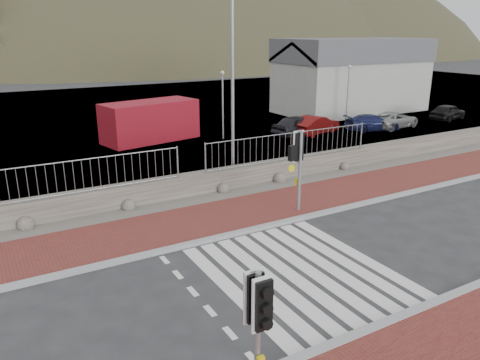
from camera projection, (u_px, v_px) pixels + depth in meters
ground at (299, 271)px, 13.02m from camera, size 220.00×220.00×0.00m
sidewalk_far at (223, 217)px, 16.73m from camera, size 40.00×3.00×0.08m
kerb_near at (379, 326)px, 10.53m from camera, size 40.00×0.25×0.12m
kerb_far at (244, 232)px, 15.49m from camera, size 40.00×0.25×0.12m
zebra_crossing at (299, 271)px, 13.02m from camera, size 4.62×5.60×0.01m
gravel_strip at (200, 200)px, 18.39m from camera, size 40.00×1.50×0.06m
stone_wall at (191, 185)px, 18.92m from camera, size 40.00×0.60×0.90m
railing at (191, 153)px, 18.38m from camera, size 18.07×0.07×1.22m
quay at (82, 117)px, 36.09m from camera, size 120.00×40.00×0.50m
water at (28, 79)px, 65.02m from camera, size 220.00×50.00×0.05m
harbor_building at (352, 75)px, 38.03m from camera, size 12.20×6.20×5.80m
hills_backdrop at (64, 181)px, 95.91m from camera, size 254.00×90.00×100.00m
traffic_signal_near at (258, 312)px, 7.81m from camera, size 0.38×0.23×2.67m
traffic_signal_far at (300, 154)px, 16.58m from camera, size 0.73×0.27×3.06m
streetlight at (235, 76)px, 19.55m from camera, size 1.63×0.84×8.16m
shipping_container at (150, 121)px, 28.21m from camera, size 6.02×3.46×2.36m
car_a at (298, 125)px, 29.76m from camera, size 4.03×2.31×1.29m
car_b at (316, 125)px, 30.04m from camera, size 3.93×2.28×1.22m
car_c at (372, 123)px, 31.16m from camera, size 3.98×2.40×1.08m
car_d at (394, 120)px, 32.11m from camera, size 4.14×2.28×1.10m
car_e at (448, 112)px, 34.85m from camera, size 3.74×2.11×1.20m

